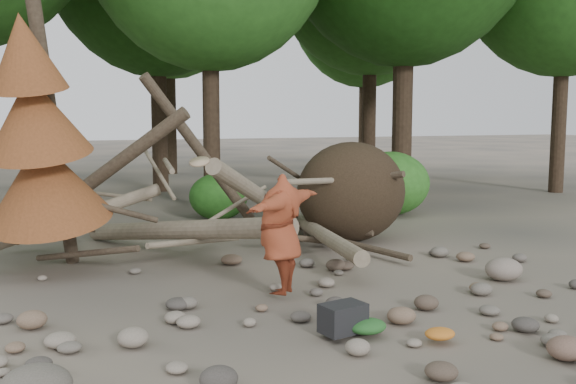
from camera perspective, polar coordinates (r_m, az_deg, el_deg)
name	(u,v)px	position (r m, az deg, el deg)	size (l,w,h in m)	color
ground	(316,319)	(8.06, 2.49, -11.20)	(120.00, 120.00, 0.00)	#514C44
deadfall_pile	(326,195)	(12.45, 3.37, -0.30)	(8.55, 5.24, 3.30)	#332619
dead_conifer	(39,141)	(10.41, -21.25, 4.27)	(2.06, 2.16, 4.35)	#4C3F30
bush_mid	(218,196)	(15.44, -6.21, -0.40)	(1.40, 1.40, 1.12)	#29671D
bush_right	(389,183)	(16.26, 8.99, 0.77)	(2.00, 2.00, 1.60)	#347A26
frisbee_thrower	(280,234)	(8.67, -0.67, -3.76)	(2.17, 1.81, 1.91)	brown
backpack	(343,323)	(7.40, 4.91, -11.54)	(0.49, 0.33, 0.33)	black
cloth_green	(367,330)	(7.44, 7.05, -12.12)	(0.45, 0.37, 0.17)	#245B24
cloth_orange	(440,338)	(7.40, 13.34, -12.52)	(0.35, 0.28, 0.13)	#C26C21
boulder_front_right	(566,348)	(7.33, 23.51, -12.61)	(0.41, 0.37, 0.25)	brown
boulder_mid_right	(504,269)	(10.33, 18.63, -6.52)	(0.58, 0.52, 0.35)	gray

